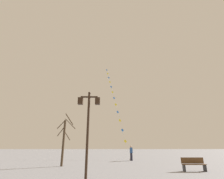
# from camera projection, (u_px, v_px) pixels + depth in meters

# --- Properties ---
(ground_plane) EXTENTS (160.00, 160.00, 0.00)m
(ground_plane) POSITION_uv_depth(u_px,v_px,m) (119.00, 161.00, 20.33)
(ground_plane) COLOR gray
(twin_lantern_lamp_post) EXTENTS (1.27, 0.28, 4.73)m
(twin_lantern_lamp_post) POSITION_uv_depth(u_px,v_px,m) (88.00, 116.00, 9.67)
(twin_lantern_lamp_post) COLOR black
(twin_lantern_lamp_post) RESTS_ON ground_plane
(kite_train) EXTENTS (3.70, 17.39, 20.58)m
(kite_train) POSITION_uv_depth(u_px,v_px,m) (114.00, 97.00, 33.17)
(kite_train) COLOR brown
(kite_train) RESTS_ON ground_plane
(kite_flyer) EXTENTS (0.31, 0.62, 1.71)m
(kite_flyer) POSITION_uv_depth(u_px,v_px,m) (131.00, 153.00, 20.63)
(kite_flyer) COLOR #1E1E2D
(kite_flyer) RESTS_ON ground_plane
(bare_tree) EXTENTS (1.90, 1.26, 4.62)m
(bare_tree) POSITION_uv_depth(u_px,v_px,m) (64.00, 140.00, 15.45)
(bare_tree) COLOR #423323
(bare_tree) RESTS_ON ground_plane
(park_bench) EXTENTS (1.61, 0.48, 0.89)m
(park_bench) POSITION_uv_depth(u_px,v_px,m) (194.00, 164.00, 12.01)
(park_bench) COLOR brown
(park_bench) RESTS_ON ground_plane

